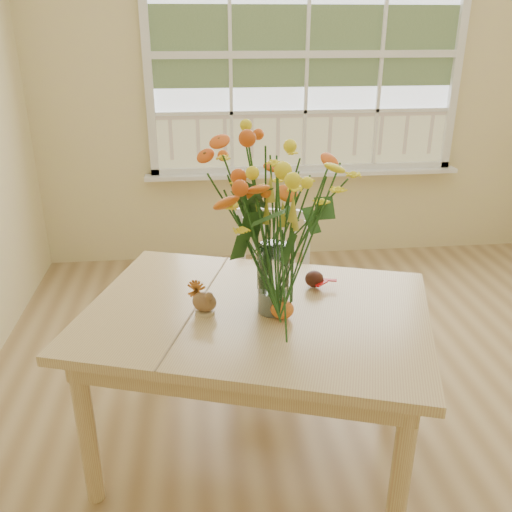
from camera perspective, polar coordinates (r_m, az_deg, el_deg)
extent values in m
cube|color=#99774A|center=(2.66, 13.92, -18.74)|extent=(4.00, 4.50, 0.01)
cube|color=beige|center=(4.19, 5.21, 17.67)|extent=(4.00, 0.02, 2.70)
cube|color=silver|center=(4.16, 5.36, 20.40)|extent=(2.20, 0.00, 1.60)
cube|color=white|center=(4.23, 5.07, 8.65)|extent=(2.42, 0.12, 0.03)
cube|color=tan|center=(2.15, 0.06, -6.09)|extent=(1.56, 1.31, 0.04)
cube|color=tan|center=(2.19, 0.06, -7.69)|extent=(1.41, 1.16, 0.10)
cylinder|color=tan|center=(2.24, -17.38, -17.13)|extent=(0.07, 0.07, 0.67)
cylinder|color=tan|center=(2.80, -10.03, -7.42)|extent=(0.07, 0.07, 0.67)
cylinder|color=tan|center=(2.04, 14.95, -21.63)|extent=(0.07, 0.07, 0.67)
cylinder|color=tan|center=(2.64, 14.31, -9.87)|extent=(0.07, 0.07, 0.67)
cube|color=white|center=(2.84, 1.41, -4.99)|extent=(0.48, 0.47, 0.05)
cube|color=white|center=(2.88, 1.88, 0.36)|extent=(0.39, 0.15, 0.45)
cylinder|color=white|center=(2.85, -2.12, -9.85)|extent=(0.03, 0.03, 0.38)
cylinder|color=white|center=(3.09, -1.07, -6.99)|extent=(0.03, 0.03, 0.38)
cylinder|color=white|center=(2.81, 4.08, -10.39)|extent=(0.03, 0.03, 0.38)
cylinder|color=white|center=(3.06, 4.61, -7.44)|extent=(0.03, 0.03, 0.38)
cylinder|color=white|center=(2.07, 1.85, -2.41)|extent=(0.12, 0.12, 0.28)
ellipsoid|color=#CA5817|center=(2.07, 2.78, -5.72)|extent=(0.09, 0.09, 0.07)
cylinder|color=#CCB78C|center=(2.12, -5.41, -5.85)|extent=(0.08, 0.08, 0.01)
ellipsoid|color=brown|center=(2.10, -5.46, -4.82)|extent=(0.12, 0.10, 0.08)
ellipsoid|color=#38160F|center=(2.31, 6.15, -2.51)|extent=(0.08, 0.08, 0.07)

